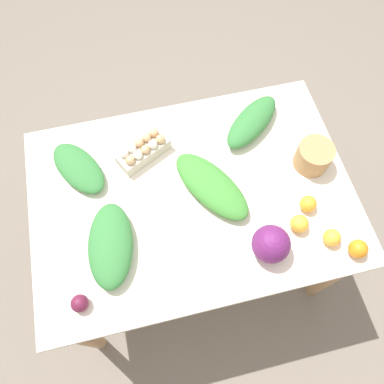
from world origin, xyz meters
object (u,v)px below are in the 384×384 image
object	(u,v)px
paper_bag	(314,156)
greens_bunch_scallion	(111,245)
greens_bunch_dandelion	(79,168)
beet_root	(80,303)
cabbage_purple	(271,244)
orange_2	(308,204)
egg_carton	(143,150)
greens_bunch_kale	(212,187)
orange_0	(299,224)
greens_bunch_beet_tops	(252,122)
orange_1	(332,238)
orange_3	(358,249)

from	to	relation	value
paper_bag	greens_bunch_scallion	xyz separation A→B (m)	(0.87, 0.18, -0.01)
paper_bag	greens_bunch_dandelion	size ratio (longest dim) A/B	0.50
beet_root	cabbage_purple	bearing A→B (deg)	-176.78
orange_2	beet_root	bearing A→B (deg)	10.60
egg_carton	greens_bunch_kale	distance (m)	0.33
greens_bunch_kale	egg_carton	bearing A→B (deg)	-44.28
greens_bunch_kale	greens_bunch_scallion	world-z (taller)	greens_bunch_scallion
orange_0	orange_2	size ratio (longest dim) A/B	1.07
greens_bunch_dandelion	beet_root	size ratio (longest dim) A/B	4.66
greens_bunch_beet_tops	orange_1	distance (m)	0.59
orange_0	orange_3	xyz separation A→B (m)	(-0.18, 0.15, 0.00)
egg_carton	beet_root	world-z (taller)	egg_carton
cabbage_purple	orange_2	bearing A→B (deg)	-147.35
paper_bag	orange_3	world-z (taller)	paper_bag
greens_bunch_kale	orange_3	size ratio (longest dim) A/B	5.31
cabbage_purple	egg_carton	xyz separation A→B (m)	(0.39, -0.52, -0.03)
greens_bunch_scallion	orange_1	bearing A→B (deg)	168.81
beet_root	orange_3	size ratio (longest dim) A/B	0.88
orange_3	greens_bunch_dandelion	bearing A→B (deg)	-31.00
egg_carton	orange_2	bearing A→B (deg)	119.65
greens_bunch_kale	greens_bunch_dandelion	world-z (taller)	greens_bunch_kale
paper_bag	greens_bunch_beet_tops	xyz separation A→B (m)	(0.19, -0.24, -0.02)
egg_carton	orange_0	size ratio (longest dim) A/B	3.46
greens_bunch_dandelion	greens_bunch_kale	bearing A→B (deg)	157.32
greens_bunch_scallion	greens_bunch_beet_tops	world-z (taller)	greens_bunch_scallion
cabbage_purple	orange_2	world-z (taller)	cabbage_purple
egg_carton	orange_3	world-z (taller)	egg_carton
greens_bunch_kale	beet_root	distance (m)	0.66
orange_0	orange_1	distance (m)	0.13
greens_bunch_beet_tops	beet_root	world-z (taller)	greens_bunch_beet_tops
orange_2	orange_0	bearing A→B (deg)	48.29
greens_bunch_kale	orange_0	distance (m)	0.37
beet_root	orange_0	bearing A→B (deg)	-173.28
beet_root	orange_2	bearing A→B (deg)	-169.40
beet_root	orange_1	world-z (taller)	orange_1
beet_root	orange_2	xyz separation A→B (m)	(-0.92, -0.17, 0.00)
greens_bunch_beet_tops	greens_bunch_dandelion	size ratio (longest dim) A/B	1.12
greens_bunch_scallion	greens_bunch_beet_tops	bearing A→B (deg)	-148.72
paper_bag	greens_bunch_beet_tops	size ratio (longest dim) A/B	0.44
cabbage_purple	greens_bunch_dandelion	bearing A→B (deg)	-37.42
cabbage_purple	greens_bunch_kale	world-z (taller)	cabbage_purple
egg_carton	orange_2	size ratio (longest dim) A/B	3.70
greens_bunch_kale	greens_bunch_dandelion	distance (m)	0.56
greens_bunch_beet_tops	orange_2	world-z (taller)	greens_bunch_beet_tops
orange_1	orange_2	size ratio (longest dim) A/B	1.01
cabbage_purple	egg_carton	distance (m)	0.65
cabbage_purple	orange_1	size ratio (longest dim) A/B	2.12
orange_0	orange_2	world-z (taller)	orange_0
paper_bag	orange_3	size ratio (longest dim) A/B	2.04
egg_carton	orange_3	distance (m)	0.93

